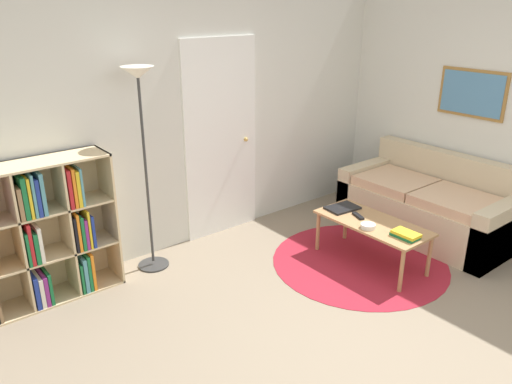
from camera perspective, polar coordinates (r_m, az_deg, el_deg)
The scene contains 12 objects.
ground_plane at distance 3.78m, azimuth 14.83°, elevation -17.43°, with size 14.00×14.00×0.00m, color gray.
wall_back at distance 4.86m, azimuth -6.83°, elevation 8.87°, with size 7.66×0.11×2.60m.
wall_right at distance 5.70m, azimuth 21.04°, elevation 9.58°, with size 0.08×5.38×2.60m.
rug at distance 4.84m, azimuth 11.73°, elevation -7.79°, with size 1.63×1.63×0.01m.
bookshelf at distance 4.29m, azimuth -23.84°, elevation -4.60°, with size 1.13×0.34×1.17m.
floor_lamp at distance 4.28m, azimuth -13.04°, elevation 9.04°, with size 0.28×0.28×1.81m.
couch at distance 5.54m, azimuth 19.24°, elevation -1.49°, with size 0.85×1.73×0.81m.
coffee_table at distance 4.69m, azimuth 13.16°, elevation -3.80°, with size 0.48×1.05×0.42m.
laptop at distance 4.89m, azimuth 9.85°, elevation -1.80°, with size 0.33×0.25×0.02m.
bowl at distance 4.53m, azimuth 12.69°, elevation -3.82°, with size 0.13×0.13×0.04m.
book_stack_on_table at distance 4.44m, azimuth 16.73°, elevation -4.69°, with size 0.14×0.23×0.05m.
remote at distance 4.74m, azimuth 11.60°, elevation -2.69°, with size 0.10×0.16×0.02m.
Camera 1 is at (-2.49, -1.64, 2.31)m, focal length 35.00 mm.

